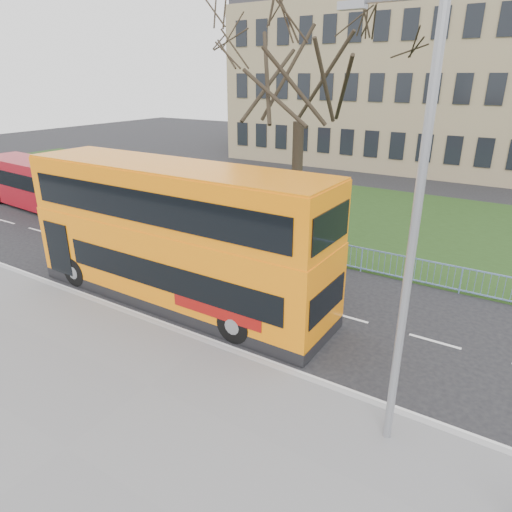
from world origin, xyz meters
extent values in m
plane|color=black|center=(0.00, 0.00, 0.00)|extent=(120.00, 120.00, 0.00)
cube|color=slate|center=(0.00, -6.75, 0.06)|extent=(80.00, 10.50, 0.12)
cube|color=gray|center=(0.00, -1.55, 0.07)|extent=(80.00, 0.20, 0.14)
cube|color=#1E3513|center=(0.00, 14.30, 0.04)|extent=(80.00, 15.40, 0.08)
cube|color=#8E795A|center=(-5.00, 35.00, 7.00)|extent=(30.00, 15.00, 14.00)
cube|color=orange|center=(-2.90, 0.40, 1.53)|extent=(12.04, 2.93, 2.23)
cube|color=orange|center=(-2.90, 0.40, 2.84)|extent=(12.04, 2.93, 0.38)
cube|color=orange|center=(-2.90, 0.40, 4.04)|extent=(11.98, 2.87, 2.00)
cube|color=black|center=(-2.22, -1.05, 1.62)|extent=(9.28, 0.09, 0.97)
cube|color=black|center=(-2.91, -1.02, 3.94)|extent=(11.06, 0.10, 1.09)
cylinder|color=black|center=(-7.20, -0.87, 0.60)|extent=(1.19, 0.33, 1.19)
cylinder|color=black|center=(0.59, -0.91, 0.60)|extent=(1.19, 0.33, 1.19)
cube|color=maroon|center=(-18.03, 5.40, 1.60)|extent=(11.49, 3.40, 2.78)
cube|color=black|center=(-18.13, 4.10, 1.96)|extent=(9.76, 0.76, 0.93)
cylinder|color=black|center=(-14.52, 3.95, 0.52)|extent=(1.05, 0.34, 1.03)
cylinder|color=gray|center=(6.00, -2.50, 4.63)|extent=(0.18, 0.18, 9.02)
cube|color=gray|center=(4.42, -2.50, 9.08)|extent=(0.51, 0.21, 0.14)
camera|label=1|loc=(7.88, -11.16, 7.93)|focal=32.00mm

